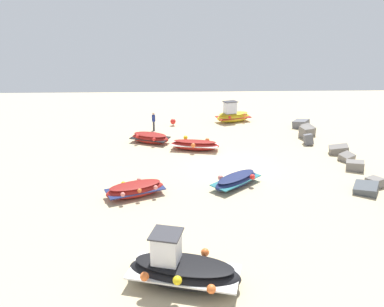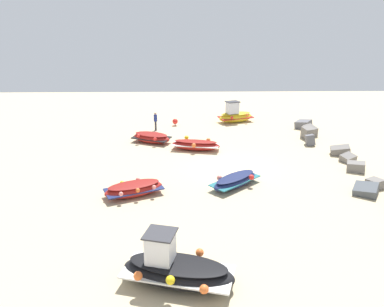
{
  "view_description": "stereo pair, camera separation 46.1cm",
  "coord_description": "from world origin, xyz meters",
  "px_view_note": "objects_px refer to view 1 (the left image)",
  "views": [
    {
      "loc": [
        24.89,
        -3.67,
        9.65
      ],
      "look_at": [
        -0.61,
        -2.65,
        0.9
      ],
      "focal_mm": 36.89,
      "sensor_mm": 36.0,
      "label": 1
    },
    {
      "loc": [
        24.91,
        -3.21,
        9.65
      ],
      "look_at": [
        -0.61,
        -2.65,
        0.9
      ],
      "focal_mm": 36.89,
      "sensor_mm": 36.0,
      "label": 2
    }
  ],
  "objects_px": {
    "fishing_boat_0": "(236,180)",
    "mooring_buoy_0": "(173,122)",
    "fishing_boat_1": "(150,138)",
    "fishing_boat_5": "(182,269)",
    "fishing_boat_2": "(135,189)",
    "fishing_boat_3": "(233,115)",
    "fishing_boat_4": "(195,145)",
    "person_walking": "(154,120)"
  },
  "relations": [
    {
      "from": "fishing_boat_0",
      "to": "mooring_buoy_0",
      "type": "height_order",
      "value": "fishing_boat_0"
    },
    {
      "from": "fishing_boat_1",
      "to": "fishing_boat_5",
      "type": "distance_m",
      "value": 18.34
    },
    {
      "from": "fishing_boat_2",
      "to": "fishing_boat_3",
      "type": "distance_m",
      "value": 18.64
    },
    {
      "from": "fishing_boat_2",
      "to": "fishing_boat_4",
      "type": "height_order",
      "value": "fishing_boat_4"
    },
    {
      "from": "fishing_boat_1",
      "to": "fishing_boat_3",
      "type": "height_order",
      "value": "fishing_boat_3"
    },
    {
      "from": "fishing_boat_3",
      "to": "person_walking",
      "type": "height_order",
      "value": "fishing_boat_3"
    },
    {
      "from": "fishing_boat_0",
      "to": "fishing_boat_3",
      "type": "height_order",
      "value": "fishing_boat_3"
    },
    {
      "from": "fishing_boat_0",
      "to": "person_walking",
      "type": "xyz_separation_m",
      "value": [
        -12.81,
        -5.64,
        0.59
      ]
    },
    {
      "from": "fishing_boat_4",
      "to": "fishing_boat_3",
      "type": "bearing_deg",
      "value": 76.0
    },
    {
      "from": "fishing_boat_5",
      "to": "mooring_buoy_0",
      "type": "xyz_separation_m",
      "value": [
        -23.61,
        -0.48,
        -0.22
      ]
    },
    {
      "from": "fishing_boat_0",
      "to": "fishing_boat_2",
      "type": "bearing_deg",
      "value": 148.48
    },
    {
      "from": "fishing_boat_5",
      "to": "mooring_buoy_0",
      "type": "bearing_deg",
      "value": -74.03
    },
    {
      "from": "person_walking",
      "to": "fishing_boat_3",
      "type": "bearing_deg",
      "value": 1.68
    },
    {
      "from": "fishing_boat_2",
      "to": "fishing_boat_4",
      "type": "distance_m",
      "value": 9.07
    },
    {
      "from": "fishing_boat_0",
      "to": "fishing_boat_5",
      "type": "height_order",
      "value": "fishing_boat_5"
    },
    {
      "from": "fishing_boat_1",
      "to": "mooring_buoy_0",
      "type": "relative_size",
      "value": 5.33
    },
    {
      "from": "fishing_boat_5",
      "to": "fishing_boat_1",
      "type": "bearing_deg",
      "value": -67.9
    },
    {
      "from": "fishing_boat_4",
      "to": "person_walking",
      "type": "bearing_deg",
      "value": 132.58
    },
    {
      "from": "fishing_boat_2",
      "to": "fishing_boat_4",
      "type": "relative_size",
      "value": 0.93
    },
    {
      "from": "fishing_boat_3",
      "to": "fishing_boat_1",
      "type": "bearing_deg",
      "value": 20.34
    },
    {
      "from": "fishing_boat_0",
      "to": "fishing_boat_2",
      "type": "distance_m",
      "value": 6.09
    },
    {
      "from": "fishing_boat_0",
      "to": "fishing_boat_5",
      "type": "bearing_deg",
      "value": -153.4
    },
    {
      "from": "fishing_boat_0",
      "to": "fishing_boat_5",
      "type": "relative_size",
      "value": 0.74
    },
    {
      "from": "fishing_boat_1",
      "to": "fishing_boat_3",
      "type": "xyz_separation_m",
      "value": [
        -6.63,
        7.71,
        0.25
      ]
    },
    {
      "from": "fishing_boat_4",
      "to": "fishing_boat_5",
      "type": "height_order",
      "value": "fishing_boat_5"
    },
    {
      "from": "fishing_boat_4",
      "to": "person_walking",
      "type": "height_order",
      "value": "person_walking"
    },
    {
      "from": "fishing_boat_5",
      "to": "mooring_buoy_0",
      "type": "height_order",
      "value": "fishing_boat_5"
    },
    {
      "from": "fishing_boat_4",
      "to": "mooring_buoy_0",
      "type": "relative_size",
      "value": 5.97
    },
    {
      "from": "fishing_boat_0",
      "to": "fishing_boat_4",
      "type": "bearing_deg",
      "value": 64.34
    },
    {
      "from": "fishing_boat_2",
      "to": "fishing_boat_5",
      "type": "height_order",
      "value": "fishing_boat_5"
    },
    {
      "from": "fishing_boat_3",
      "to": "fishing_boat_2",
      "type": "bearing_deg",
      "value": 44.5
    },
    {
      "from": "fishing_boat_5",
      "to": "fishing_boat_2",
      "type": "bearing_deg",
      "value": -57.46
    },
    {
      "from": "fishing_boat_0",
      "to": "fishing_boat_2",
      "type": "relative_size",
      "value": 0.94
    },
    {
      "from": "fishing_boat_0",
      "to": "mooring_buoy_0",
      "type": "bearing_deg",
      "value": 62.26
    },
    {
      "from": "person_walking",
      "to": "mooring_buoy_0",
      "type": "bearing_deg",
      "value": 24.58
    },
    {
      "from": "fishing_boat_3",
      "to": "person_walking",
      "type": "distance_m",
      "value": 8.12
    },
    {
      "from": "fishing_boat_1",
      "to": "mooring_buoy_0",
      "type": "distance_m",
      "value": 5.72
    },
    {
      "from": "person_walking",
      "to": "fishing_boat_5",
      "type": "bearing_deg",
      "value": -103.18
    },
    {
      "from": "fishing_boat_1",
      "to": "fishing_boat_2",
      "type": "relative_size",
      "value": 0.96
    },
    {
      "from": "fishing_boat_2",
      "to": "fishing_boat_5",
      "type": "bearing_deg",
      "value": 83.51
    },
    {
      "from": "fishing_boat_0",
      "to": "fishing_boat_5",
      "type": "xyz_separation_m",
      "value": [
        9.15,
        -3.43,
        0.24
      ]
    },
    {
      "from": "fishing_boat_4",
      "to": "mooring_buoy_0",
      "type": "height_order",
      "value": "fishing_boat_4"
    }
  ]
}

